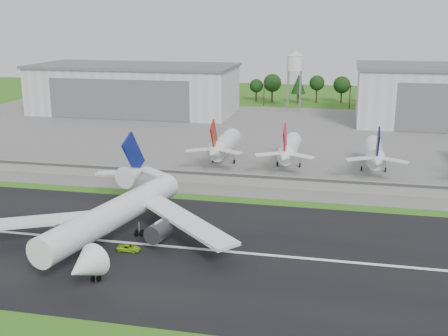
% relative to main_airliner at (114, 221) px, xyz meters
% --- Properties ---
extents(ground, '(600.00, 600.00, 0.00)m').
position_rel_main_airliner_xyz_m(ground, '(25.16, -9.57, -4.89)').
color(ground, '#285E16').
rests_on(ground, ground).
extents(runway, '(320.00, 60.00, 0.10)m').
position_rel_main_airliner_xyz_m(runway, '(25.16, 0.43, -4.84)').
color(runway, black).
rests_on(runway, ground).
extents(runway_centerline, '(220.00, 1.00, 0.02)m').
position_rel_main_airliner_xyz_m(runway_centerline, '(25.16, 0.43, -4.78)').
color(runway_centerline, white).
rests_on(runway_centerline, runway).
extents(apron, '(320.00, 150.00, 0.10)m').
position_rel_main_airliner_xyz_m(apron, '(25.16, 110.43, -4.84)').
color(apron, slate).
rests_on(apron, ground).
extents(blast_fence, '(240.00, 0.61, 3.50)m').
position_rel_main_airliner_xyz_m(blast_fence, '(25.16, 45.41, -3.09)').
color(blast_fence, gray).
rests_on(blast_fence, ground).
extents(hangar_west, '(97.00, 44.00, 23.20)m').
position_rel_main_airliner_xyz_m(hangar_west, '(-54.84, 155.35, 6.74)').
color(hangar_west, silver).
rests_on(hangar_west, ground).
extents(water_tower, '(8.40, 8.40, 29.40)m').
position_rel_main_airliner_xyz_m(water_tower, '(20.16, 175.43, 19.66)').
color(water_tower, '#99999E').
rests_on(water_tower, ground).
extents(utility_poles, '(230.00, 3.00, 12.00)m').
position_rel_main_airliner_xyz_m(utility_poles, '(25.16, 190.43, -4.89)').
color(utility_poles, black).
rests_on(utility_poles, ground).
extents(treeline, '(320.00, 16.00, 22.00)m').
position_rel_main_airliner_xyz_m(treeline, '(25.16, 205.43, -4.89)').
color(treeline, black).
rests_on(treeline, ground).
extents(main_airliner, '(56.05, 58.90, 18.17)m').
position_rel_main_airliner_xyz_m(main_airliner, '(0.00, 0.00, 0.00)').
color(main_airliner, white).
rests_on(main_airliner, runway).
extents(ground_vehicle, '(4.74, 2.32, 1.30)m').
position_rel_main_airliner_xyz_m(ground_vehicle, '(4.38, -3.49, -4.15)').
color(ground_vehicle, '#81C016').
rests_on(ground_vehicle, runway).
extents(parked_jet_red_a, '(7.36, 31.29, 16.69)m').
position_rel_main_airliner_xyz_m(parked_jet_red_a, '(8.03, 66.99, 1.28)').
color(parked_jet_red_a, silver).
rests_on(parked_jet_red_a, ground).
extents(parked_jet_red_b, '(7.36, 31.29, 16.47)m').
position_rel_main_airliner_xyz_m(parked_jet_red_b, '(28.81, 66.96, 1.08)').
color(parked_jet_red_b, white).
rests_on(parked_jet_red_b, ground).
extents(parked_jet_navy, '(7.36, 31.29, 16.48)m').
position_rel_main_airliner_xyz_m(parked_jet_navy, '(54.42, 66.96, 1.09)').
color(parked_jet_navy, white).
rests_on(parked_jet_navy, ground).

